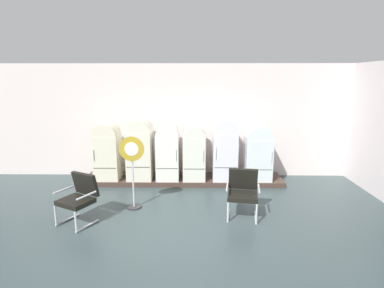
{
  "coord_description": "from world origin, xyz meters",
  "views": [
    {
      "loc": [
        0.35,
        -4.85,
        2.77
      ],
      "look_at": [
        0.24,
        2.75,
        1.11
      ],
      "focal_mm": 28.48,
      "sensor_mm": 36.0,
      "label": 1
    }
  ],
  "objects_px": {
    "refrigerator_0": "(107,150)",
    "armchair_left": "(79,196)",
    "refrigerator_1": "(140,147)",
    "armchair_right": "(243,190)",
    "refrigerator_3": "(194,151)",
    "refrigerator_4": "(225,148)",
    "sign_stand": "(133,171)",
    "refrigerator_2": "(168,150)",
    "refrigerator_5": "(258,151)"
  },
  "relations": [
    {
      "from": "refrigerator_1",
      "to": "refrigerator_0",
      "type": "bearing_deg",
      "value": -177.78
    },
    {
      "from": "refrigerator_1",
      "to": "refrigerator_2",
      "type": "distance_m",
      "value": 0.74
    },
    {
      "from": "refrigerator_0",
      "to": "refrigerator_5",
      "type": "bearing_deg",
      "value": 0.17
    },
    {
      "from": "refrigerator_0",
      "to": "refrigerator_1",
      "type": "xyz_separation_m",
      "value": [
        0.86,
        0.03,
        0.05
      ]
    },
    {
      "from": "refrigerator_5",
      "to": "refrigerator_0",
      "type": "bearing_deg",
      "value": -179.83
    },
    {
      "from": "armchair_right",
      "to": "refrigerator_3",
      "type": "bearing_deg",
      "value": 116.97
    },
    {
      "from": "refrigerator_1",
      "to": "sign_stand",
      "type": "height_order",
      "value": "refrigerator_1"
    },
    {
      "from": "refrigerator_4",
      "to": "refrigerator_5",
      "type": "height_order",
      "value": "refrigerator_4"
    },
    {
      "from": "refrigerator_0",
      "to": "sign_stand",
      "type": "xyz_separation_m",
      "value": [
        0.99,
        -1.59,
        -0.08
      ]
    },
    {
      "from": "refrigerator_0",
      "to": "refrigerator_1",
      "type": "relative_size",
      "value": 0.94
    },
    {
      "from": "armchair_left",
      "to": "armchair_right",
      "type": "relative_size",
      "value": 1.0
    },
    {
      "from": "armchair_right",
      "to": "refrigerator_0",
      "type": "bearing_deg",
      "value": 149.49
    },
    {
      "from": "refrigerator_1",
      "to": "refrigerator_4",
      "type": "xyz_separation_m",
      "value": [
        2.23,
        -0.02,
        -0.01
      ]
    },
    {
      "from": "refrigerator_1",
      "to": "sign_stand",
      "type": "xyz_separation_m",
      "value": [
        0.14,
        -1.63,
        -0.13
      ]
    },
    {
      "from": "refrigerator_3",
      "to": "refrigerator_0",
      "type": "bearing_deg",
      "value": -179.48
    },
    {
      "from": "refrigerator_2",
      "to": "armchair_left",
      "type": "xyz_separation_m",
      "value": [
        -1.51,
        -2.27,
        -0.37
      ]
    },
    {
      "from": "armchair_right",
      "to": "sign_stand",
      "type": "relative_size",
      "value": 0.61
    },
    {
      "from": "refrigerator_3",
      "to": "refrigerator_4",
      "type": "relative_size",
      "value": 0.91
    },
    {
      "from": "armchair_right",
      "to": "refrigerator_4",
      "type": "bearing_deg",
      "value": 95.69
    },
    {
      "from": "refrigerator_0",
      "to": "armchair_left",
      "type": "relative_size",
      "value": 1.56
    },
    {
      "from": "sign_stand",
      "to": "armchair_right",
      "type": "bearing_deg",
      "value": -8.48
    },
    {
      "from": "refrigerator_0",
      "to": "armchair_left",
      "type": "bearing_deg",
      "value": -87.85
    },
    {
      "from": "refrigerator_4",
      "to": "sign_stand",
      "type": "relative_size",
      "value": 1.0
    },
    {
      "from": "refrigerator_2",
      "to": "armchair_left",
      "type": "height_order",
      "value": "refrigerator_2"
    },
    {
      "from": "refrigerator_1",
      "to": "refrigerator_3",
      "type": "relative_size",
      "value": 1.11
    },
    {
      "from": "armchair_right",
      "to": "sign_stand",
      "type": "bearing_deg",
      "value": 171.52
    },
    {
      "from": "refrigerator_0",
      "to": "refrigerator_4",
      "type": "relative_size",
      "value": 0.95
    },
    {
      "from": "refrigerator_1",
      "to": "armchair_right",
      "type": "height_order",
      "value": "refrigerator_1"
    },
    {
      "from": "refrigerator_2",
      "to": "refrigerator_3",
      "type": "distance_m",
      "value": 0.69
    },
    {
      "from": "refrigerator_0",
      "to": "armchair_right",
      "type": "xyz_separation_m",
      "value": [
        3.29,
        -1.94,
        -0.38
      ]
    },
    {
      "from": "refrigerator_1",
      "to": "refrigerator_4",
      "type": "bearing_deg",
      "value": -0.51
    },
    {
      "from": "refrigerator_2",
      "to": "refrigerator_3",
      "type": "relative_size",
      "value": 1.02
    },
    {
      "from": "refrigerator_1",
      "to": "refrigerator_5",
      "type": "xyz_separation_m",
      "value": [
        3.1,
        -0.02,
        -0.09
      ]
    },
    {
      "from": "refrigerator_1",
      "to": "armchair_left",
      "type": "xyz_separation_m",
      "value": [
        -0.77,
        -2.3,
        -0.43
      ]
    },
    {
      "from": "refrigerator_0",
      "to": "refrigerator_4",
      "type": "height_order",
      "value": "refrigerator_4"
    },
    {
      "from": "refrigerator_1",
      "to": "refrigerator_5",
      "type": "height_order",
      "value": "refrigerator_1"
    },
    {
      "from": "refrigerator_0",
      "to": "armchair_left",
      "type": "height_order",
      "value": "refrigerator_0"
    },
    {
      "from": "armchair_left",
      "to": "refrigerator_4",
      "type": "bearing_deg",
      "value": 37.15
    },
    {
      "from": "armchair_left",
      "to": "sign_stand",
      "type": "distance_m",
      "value": 1.17
    },
    {
      "from": "refrigerator_0",
      "to": "refrigerator_2",
      "type": "xyz_separation_m",
      "value": [
        1.6,
        0.01,
        -0.01
      ]
    },
    {
      "from": "refrigerator_2",
      "to": "armchair_right",
      "type": "height_order",
      "value": "refrigerator_2"
    },
    {
      "from": "refrigerator_5",
      "to": "refrigerator_3",
      "type": "bearing_deg",
      "value": 179.7
    },
    {
      "from": "refrigerator_0",
      "to": "sign_stand",
      "type": "bearing_deg",
      "value": -58.07
    },
    {
      "from": "refrigerator_1",
      "to": "armchair_left",
      "type": "distance_m",
      "value": 2.46
    },
    {
      "from": "refrigerator_2",
      "to": "armchair_left",
      "type": "bearing_deg",
      "value": -123.62
    },
    {
      "from": "refrigerator_2",
      "to": "refrigerator_4",
      "type": "bearing_deg",
      "value": 0.14
    },
    {
      "from": "refrigerator_2",
      "to": "refrigerator_5",
      "type": "relative_size",
      "value": 1.02
    },
    {
      "from": "refrigerator_2",
      "to": "armchair_left",
      "type": "distance_m",
      "value": 2.75
    },
    {
      "from": "refrigerator_1",
      "to": "armchair_left",
      "type": "relative_size",
      "value": 1.66
    },
    {
      "from": "refrigerator_0",
      "to": "refrigerator_4",
      "type": "distance_m",
      "value": 3.09
    }
  ]
}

